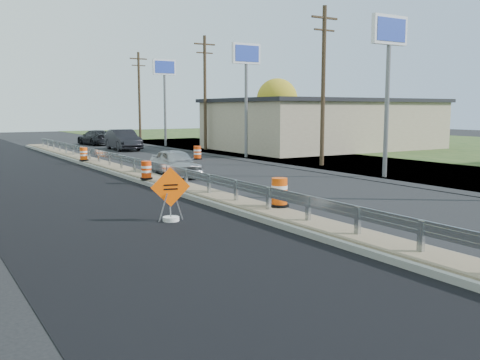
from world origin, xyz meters
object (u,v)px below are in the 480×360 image
barrel_median_far (84,154)px  barrel_median_mid (146,171)px  car_silver (176,163)px  car_dark_far (95,137)px  car_dark_mid (123,140)px  caution_sign (171,208)px  barrel_shoulder_mid (197,153)px  barrel_median_near (279,193)px

barrel_median_far → barrel_median_mid: bearing=-90.0°
car_silver → car_dark_far: car_dark_far is taller
car_dark_mid → barrel_median_mid: bearing=-104.4°
caution_sign → car_silver: size_ratio=0.41×
barrel_shoulder_mid → car_dark_far: (-1.55, 18.43, 0.28)m
car_silver → barrel_shoulder_mid: bearing=58.5°
barrel_median_mid → barrel_median_far: 10.34m
barrel_median_mid → car_silver: 3.05m
barrel_median_far → car_silver: car_silver is taller
caution_sign → barrel_median_near: (3.54, -0.72, 0.26)m
car_dark_mid → barrel_median_far: bearing=-118.9°
barrel_median_mid → car_dark_far: 28.75m
barrel_median_near → barrel_median_far: 19.19m
barrel_median_mid → barrel_shoulder_mid: barrel_median_mid is taller
caution_sign → barrel_shoulder_mid: size_ratio=1.83×
car_dark_far → car_silver: bearing=75.2°
caution_sign → barrel_median_far: size_ratio=2.03×
caution_sign → car_dark_far: size_ratio=0.34×
barrel_median_near → car_silver: 10.82m
barrel_median_near → barrel_shoulder_mid: (6.45, 18.50, -0.25)m
barrel_median_mid → barrel_median_far: size_ratio=1.01×
car_dark_mid → car_dark_far: 7.70m
car_silver → car_dark_far: (3.65, 26.18, 0.03)m
barrel_median_far → car_dark_far: size_ratio=0.17×
caution_sign → car_dark_far: bearing=90.6°
car_silver → car_dark_mid: (3.72, 18.48, 0.17)m
barrel_median_far → car_silver: size_ratio=0.20×
barrel_median_near → car_dark_far: bearing=82.4°
barrel_shoulder_mid → car_dark_far: 18.50m
car_silver → car_dark_mid: 18.85m
barrel_median_far → car_dark_mid: (6.07, 10.08, 0.24)m
barrel_median_far → car_dark_mid: size_ratio=0.16×
car_silver → barrel_median_mid: bearing=-138.1°
caution_sign → barrel_median_near: bearing=2.3°
barrel_median_far → car_dark_far: (6.00, 17.78, 0.09)m
caution_sign → barrel_median_near: 3.62m
barrel_shoulder_mid → car_dark_mid: bearing=97.9°
barrel_median_near → car_dark_far: (4.90, 36.93, 0.03)m
barrel_shoulder_mid → car_dark_mid: (-1.48, 10.74, 0.42)m
barrel_median_near → barrel_shoulder_mid: size_ratio=1.04×
barrel_median_far → car_dark_mid: car_dark_mid is taller
barrel_median_mid → car_dark_mid: size_ratio=0.16×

